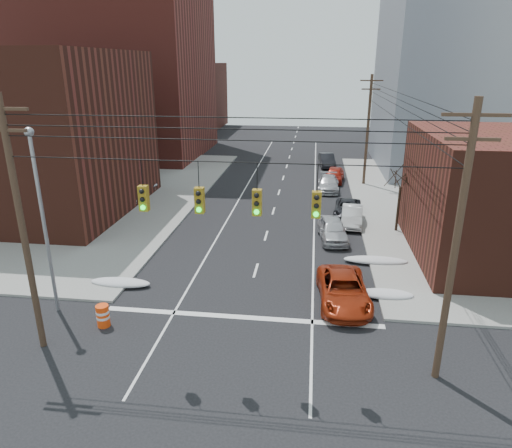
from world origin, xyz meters
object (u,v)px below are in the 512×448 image
(parked_car_f, at_px, (327,160))
(parked_car_b, at_px, (352,216))
(red_pickup, at_px, (343,290))
(parked_car_d, at_px, (328,184))
(lot_car_c, at_px, (70,193))
(parked_car_c, at_px, (347,208))
(lot_car_b, at_px, (132,182))
(parked_car_a, at_px, (333,229))
(construction_barrel, at_px, (103,316))
(parked_car_e, at_px, (335,175))
(lot_car_a, at_px, (110,197))
(lot_car_d, at_px, (66,191))

(parked_car_f, bearing_deg, parked_car_b, -91.70)
(red_pickup, relative_size, parked_car_f, 1.14)
(parked_car_b, bearing_deg, parked_car_d, 103.84)
(red_pickup, bearing_deg, lot_car_c, 142.56)
(parked_car_c, xyz_separation_m, lot_car_b, (-20.68, 5.24, 0.26))
(parked_car_a, height_order, construction_barrel, parked_car_a)
(parked_car_f, relative_size, lot_car_c, 1.03)
(red_pickup, height_order, parked_car_b, red_pickup)
(parked_car_e, xyz_separation_m, lot_car_a, (-19.87, -11.63, 0.11))
(parked_car_c, distance_m, parked_car_f, 19.01)
(red_pickup, bearing_deg, lot_car_d, 142.46)
(parked_car_b, bearing_deg, parked_car_a, -109.96)
(parked_car_a, bearing_deg, parked_car_f, 83.24)
(red_pickup, height_order, lot_car_a, lot_car_a)
(parked_car_a, xyz_separation_m, parked_car_e, (0.73, 17.12, -0.01))
(lot_car_c, relative_size, lot_car_d, 1.09)
(parked_car_e, relative_size, lot_car_c, 0.98)
(red_pickup, relative_size, lot_car_b, 1.02)
(parked_car_b, xyz_separation_m, parked_car_d, (-1.60, 10.01, -0.01))
(lot_car_a, xyz_separation_m, construction_barrel, (7.84, -18.41, -0.32))
(parked_car_b, bearing_deg, parked_car_e, 98.41)
(parked_car_a, height_order, parked_car_d, parked_car_a)
(parked_car_c, bearing_deg, parked_car_d, 106.25)
(parked_car_e, relative_size, lot_car_a, 1.02)
(parked_car_c, relative_size, lot_car_b, 0.85)
(lot_car_b, xyz_separation_m, lot_car_d, (-4.72, -4.01, -0.02))
(lot_car_d, bearing_deg, lot_car_a, -131.87)
(lot_car_a, bearing_deg, parked_car_c, -111.12)
(parked_car_a, bearing_deg, lot_car_a, 157.35)
(parked_car_b, xyz_separation_m, lot_car_d, (-25.60, 3.51, 0.15))
(lot_car_d, height_order, construction_barrel, lot_car_d)
(red_pickup, distance_m, lot_car_b, 28.10)
(parked_car_d, bearing_deg, construction_barrel, -112.09)
(lot_car_d, bearing_deg, parked_car_d, -99.70)
(lot_car_b, bearing_deg, parked_car_c, -81.01)
(parked_car_d, xyz_separation_m, construction_barrel, (-11.30, -26.40, -0.15))
(parked_car_c, xyz_separation_m, parked_car_f, (-1.35, 18.96, 0.15))
(red_pickup, relative_size, parked_car_e, 1.20)
(parked_car_c, relative_size, construction_barrel, 4.13)
(parked_car_d, xyz_separation_m, lot_car_c, (-23.44, -6.94, 0.10))
(red_pickup, xyz_separation_m, parked_car_f, (-0.22, 33.89, 0.03))
(red_pickup, height_order, lot_car_b, lot_car_b)
(lot_car_d, xyz_separation_m, construction_barrel, (12.70, -19.90, -0.31))
(parked_car_f, relative_size, lot_car_a, 1.07)
(parked_car_e, bearing_deg, red_pickup, -84.18)
(parked_car_e, height_order, lot_car_b, lot_car_b)
(parked_car_f, xyz_separation_m, lot_car_c, (-23.49, -18.16, 0.04))
(lot_car_a, height_order, construction_barrel, lot_car_a)
(lot_car_b, bearing_deg, lot_car_d, 153.55)
(parked_car_c, height_order, lot_car_b, lot_car_b)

